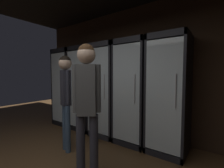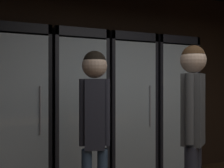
% 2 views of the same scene
% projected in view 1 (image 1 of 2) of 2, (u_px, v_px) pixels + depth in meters
% --- Properties ---
extents(wall_back, '(6.00, 0.06, 2.80)m').
position_uv_depth(wall_back, '(142.00, 72.00, 3.28)').
color(wall_back, '#382619').
rests_on(wall_back, ground).
extents(cooler_far_left, '(0.63, 0.70, 2.00)m').
position_uv_depth(cooler_far_left, '(70.00, 88.00, 4.17)').
color(cooler_far_left, black).
rests_on(cooler_far_left, ground).
extents(cooler_left, '(0.63, 0.70, 2.00)m').
position_uv_depth(cooler_left, '(88.00, 89.00, 3.78)').
color(cooler_left, black).
rests_on(cooler_left, ground).
extents(cooler_center, '(0.63, 0.70, 2.00)m').
position_uv_depth(cooler_center, '(109.00, 90.00, 3.40)').
color(cooler_center, '#2B2B30').
rests_on(cooler_center, ground).
extents(cooler_right, '(0.63, 0.70, 2.00)m').
position_uv_depth(cooler_right, '(135.00, 93.00, 3.01)').
color(cooler_right, black).
rests_on(cooler_right, ground).
extents(cooler_far_right, '(0.63, 0.70, 2.00)m').
position_uv_depth(cooler_far_right, '(170.00, 95.00, 2.63)').
color(cooler_far_right, black).
rests_on(cooler_far_right, ground).
extents(shopper_near, '(0.26, 0.22, 1.66)m').
position_uv_depth(shopper_near, '(66.00, 89.00, 2.59)').
color(shopper_near, '#384C66').
rests_on(shopper_near, ground).
extents(shopper_far, '(0.29, 0.27, 1.71)m').
position_uv_depth(shopper_far, '(87.00, 97.00, 1.87)').
color(shopper_far, '#2D2D38').
rests_on(shopper_far, ground).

